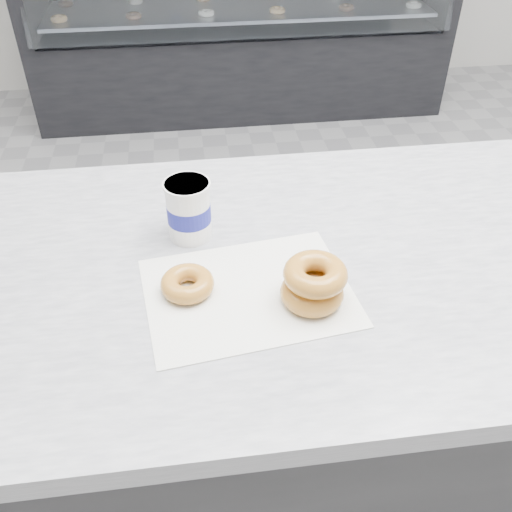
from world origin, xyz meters
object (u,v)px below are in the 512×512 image
Objects in this scene: counter at (367,401)px; donut_stack at (314,283)px; coffee_cup at (189,209)px; donut_single at (187,284)px; display_case at (239,23)px.

counter is 20.75× the size of donut_stack.
counter is at bearing -13.40° from coffee_cup.
donut_stack is 0.28m from coffee_cup.
donut_stack reaches higher than counter.
donut_single is 0.61× the size of donut_stack.
counter is 33.93× the size of donut_single.
display_case is 20.89× the size of coffee_cup.
display_case is (0.00, 2.72, 0.04)m from counter.
counter is 1.28× the size of display_case.
donut_single is at bearing -93.26° from coffee_cup.
donut_single reaches higher than counter.
coffee_cup is at bearing 132.56° from donut_stack.
coffee_cup is at bearing -98.07° from display_case.
donut_single is at bearing -97.85° from display_case.
counter is 26.63× the size of coffee_cup.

